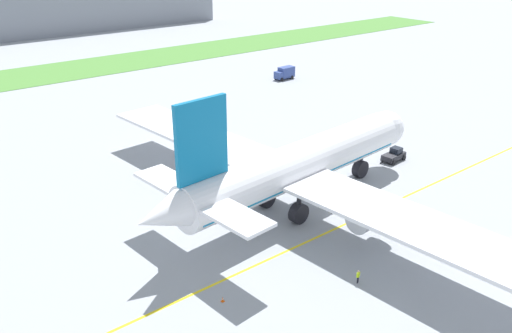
% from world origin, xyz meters
% --- Properties ---
extents(ground_plane, '(600.00, 600.00, 0.00)m').
position_xyz_m(ground_plane, '(0.00, 0.00, 0.00)').
color(ground_plane, '#9399A0').
rests_on(ground_plane, ground).
extents(apron_taxi_line, '(280.00, 0.36, 0.01)m').
position_xyz_m(apron_taxi_line, '(0.00, -3.10, 0.00)').
color(apron_taxi_line, yellow).
rests_on(apron_taxi_line, ground).
extents(grass_median_strip, '(320.00, 24.00, 0.10)m').
position_xyz_m(grass_median_strip, '(0.00, 105.39, 0.05)').
color(grass_median_strip, '#4C8438').
rests_on(grass_median_strip, ground).
extents(airliner_foreground, '(49.17, 76.15, 19.06)m').
position_xyz_m(airliner_foreground, '(-5.44, 4.47, 6.46)').
color(airliner_foreground, white).
rests_on(airliner_foreground, ground).
extents(pushback_tug, '(6.29, 2.83, 2.23)m').
position_xyz_m(pushback_tug, '(19.42, 6.55, 1.02)').
color(pushback_tug, '#26262B').
rests_on(pushback_tug, ground).
extents(ground_crew_marshaller_front, '(0.30, 0.58, 1.66)m').
position_xyz_m(ground_crew_marshaller_front, '(-7.49, 7.54, 1.01)').
color(ground_crew_marshaller_front, black).
rests_on(ground_crew_marshaller_front, ground).
extents(ground_crew_wingwalker_starboard, '(0.56, 0.34, 1.62)m').
position_xyz_m(ground_crew_wingwalker_starboard, '(-11.69, -12.77, 0.99)').
color(ground_crew_wingwalker_starboard, black).
rests_on(ground_crew_wingwalker_starboard, ground).
extents(traffic_cone_near_nose, '(0.36, 0.36, 0.58)m').
position_xyz_m(traffic_cone_near_nose, '(-25.20, -6.09, 0.28)').
color(traffic_cone_near_nose, '#F2590C').
rests_on(traffic_cone_near_nose, ground).
extents(service_truck_baggage_loader, '(5.81, 2.87, 3.20)m').
position_xyz_m(service_truck_baggage_loader, '(41.86, 59.83, 1.70)').
color(service_truck_baggage_loader, '#33478C').
rests_on(service_truck_baggage_loader, ground).
extents(terminal_building, '(114.76, 20.00, 18.00)m').
position_xyz_m(terminal_building, '(30.58, 170.88, 9.00)').
color(terminal_building, gray).
rests_on(terminal_building, ground).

